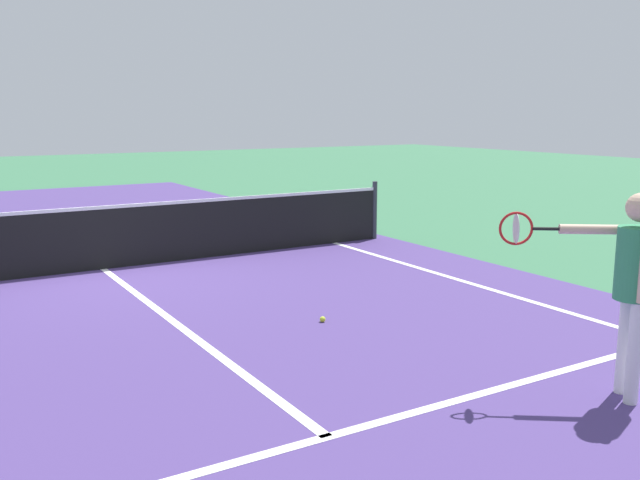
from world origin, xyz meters
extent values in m
plane|color=#38724C|center=(0.00, 0.00, 0.00)|extent=(60.00, 60.00, 0.00)
cube|color=#4C387A|center=(0.00, 0.00, 0.00)|extent=(10.62, 24.40, 0.00)
cube|color=white|center=(4.11, -5.95, 0.00)|extent=(0.10, 11.89, 0.01)
cube|color=white|center=(0.00, -6.40, 0.00)|extent=(8.22, 0.10, 0.01)
cube|color=white|center=(0.00, -3.20, 0.00)|extent=(0.10, 6.40, 0.01)
cylinder|color=#33383D|center=(4.99, 0.00, 0.54)|extent=(0.09, 0.09, 1.07)
cube|color=black|center=(0.00, 0.00, 0.46)|extent=(9.99, 0.02, 0.91)
cube|color=white|center=(0.00, 0.00, 0.94)|extent=(9.99, 0.03, 0.05)
cylinder|color=white|center=(2.43, -7.16, 0.42)|extent=(0.11, 0.11, 0.84)
cylinder|color=white|center=(2.55, -6.98, 0.42)|extent=(0.11, 0.11, 0.84)
cylinder|color=#338C59|center=(2.49, -7.07, 1.14)|extent=(0.32, 0.32, 0.59)
cylinder|color=beige|center=(2.35, -6.77, 1.38)|extent=(0.51, 0.40, 0.08)
cylinder|color=black|center=(2.03, -6.54, 1.38)|extent=(0.20, 0.15, 0.03)
torus|color=red|center=(1.83, -6.40, 1.38)|extent=(0.24, 0.18, 0.28)
cylinder|color=silver|center=(1.83, -6.40, 1.38)|extent=(0.15, 0.21, 0.25)
sphere|color=#CCE033|center=(1.44, -3.98, 0.03)|extent=(0.07, 0.07, 0.07)
camera|label=1|loc=(-2.47, -10.39, 2.33)|focal=38.93mm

